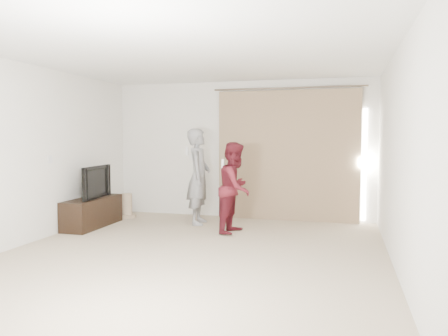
{
  "coord_description": "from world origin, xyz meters",
  "views": [
    {
      "loc": [
        1.9,
        -5.39,
        1.55
      ],
      "look_at": [
        0.09,
        1.2,
        1.06
      ],
      "focal_mm": 35.0,
      "sensor_mm": 36.0,
      "label": 1
    }
  ],
  "objects": [
    {
      "name": "wall_left",
      "position": [
        -2.5,
        -0.0,
        1.3
      ],
      "size": [
        0.04,
        5.5,
        2.6
      ],
      "color": "silver",
      "rests_on": "ground"
    },
    {
      "name": "curtain",
      "position": [
        0.91,
        2.68,
        1.2
      ],
      "size": [
        2.8,
        0.11,
        2.46
      ],
      "color": "#8C7156",
      "rests_on": "ground"
    },
    {
      "name": "ceiling",
      "position": [
        0.0,
        0.0,
        2.6
      ],
      "size": [
        5.0,
        5.5,
        0.01
      ],
      "primitive_type": "cube",
      "color": "white",
      "rests_on": "wall_back"
    },
    {
      "name": "wall_back",
      "position": [
        0.0,
        2.75,
        1.3
      ],
      "size": [
        5.0,
        0.04,
        2.6
      ],
      "primitive_type": "cube",
      "color": "silver",
      "rests_on": "ground"
    },
    {
      "name": "tv_console",
      "position": [
        -2.27,
        1.19,
        0.25
      ],
      "size": [
        0.45,
        1.29,
        0.5
      ],
      "primitive_type": "cube",
      "color": "black",
      "rests_on": "ground"
    },
    {
      "name": "person_woman",
      "position": [
        0.23,
        1.39,
        0.73
      ],
      "size": [
        0.65,
        0.78,
        1.46
      ],
      "color": "#52131C",
      "rests_on": "ground"
    },
    {
      "name": "scratching_post",
      "position": [
        -2.1,
        2.13,
        0.19
      ],
      "size": [
        0.34,
        0.34,
        0.46
      ],
      "color": "tan",
      "rests_on": "ground"
    },
    {
      "name": "tv",
      "position": [
        -2.27,
        1.19,
        0.77
      ],
      "size": [
        0.21,
        0.97,
        0.56
      ],
      "primitive_type": "imported",
      "rotation": [
        0.0,
        0.0,
        1.66
      ],
      "color": "black",
      "rests_on": "tv_console"
    },
    {
      "name": "person_man",
      "position": [
        -0.57,
        1.91,
        0.85
      ],
      "size": [
        0.49,
        0.67,
        1.69
      ],
      "color": "gray",
      "rests_on": "ground"
    },
    {
      "name": "floor",
      "position": [
        0.0,
        0.0,
        0.0
      ],
      "size": [
        5.5,
        5.5,
        0.0
      ],
      "primitive_type": "plane",
      "color": "tan",
      "rests_on": "ground"
    }
  ]
}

